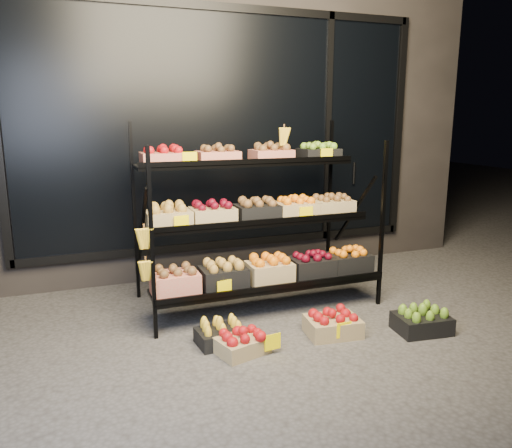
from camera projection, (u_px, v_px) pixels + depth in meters
name	position (u px, v px, depth m)	size (l,w,h in m)	color
ground	(285.00, 328.00, 4.10)	(24.00, 24.00, 0.00)	#514F4C
building	(200.00, 112.00, 6.10)	(6.00, 2.08, 3.50)	#2D2826
display_rack	(257.00, 220.00, 4.48)	(2.18, 1.02, 1.72)	black
tag_floor_a	(273.00, 347.00, 3.63)	(0.13, 0.01, 0.12)	#FFE200
tag_floor_b	(344.00, 335.00, 3.84)	(0.13, 0.01, 0.12)	#FFE200
floor_crate_left	(242.00, 342.00, 3.65)	(0.41, 0.35, 0.19)	tan
floor_crate_midleft	(220.00, 333.00, 3.80)	(0.37, 0.29, 0.19)	black
floor_crate_midright	(333.00, 323.00, 3.95)	(0.44, 0.35, 0.21)	tan
floor_crate_right	(422.00, 320.00, 4.01)	(0.45, 0.35, 0.21)	black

